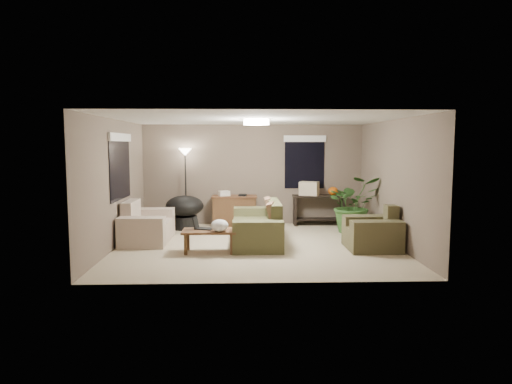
{
  "coord_description": "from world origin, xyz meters",
  "views": [
    {
      "loc": [
        -0.3,
        -8.96,
        2.01
      ],
      "look_at": [
        0.0,
        0.2,
        1.05
      ],
      "focal_mm": 32.0,
      "sensor_mm": 36.0,
      "label": 1
    }
  ],
  "objects_px": {
    "main_sofa": "(259,228)",
    "papasan_chair": "(185,209)",
    "cat_scratching_post": "(369,230)",
    "console_table": "(319,208)",
    "desk": "(234,211)",
    "floor_lamp": "(185,161)",
    "loveseat": "(146,227)",
    "houseplant": "(353,211)",
    "armchair": "(373,234)",
    "coffee_table": "(209,233)"
  },
  "relations": [
    {
      "from": "desk",
      "to": "cat_scratching_post",
      "type": "height_order",
      "value": "desk"
    },
    {
      "from": "cat_scratching_post",
      "to": "console_table",
      "type": "bearing_deg",
      "value": 111.58
    },
    {
      "from": "console_table",
      "to": "papasan_chair",
      "type": "height_order",
      "value": "papasan_chair"
    },
    {
      "from": "houseplant",
      "to": "cat_scratching_post",
      "type": "height_order",
      "value": "houseplant"
    },
    {
      "from": "console_table",
      "to": "houseplant",
      "type": "bearing_deg",
      "value": -58.49
    },
    {
      "from": "loveseat",
      "to": "papasan_chair",
      "type": "height_order",
      "value": "loveseat"
    },
    {
      "from": "armchair",
      "to": "console_table",
      "type": "relative_size",
      "value": 0.77
    },
    {
      "from": "papasan_chair",
      "to": "houseplant",
      "type": "height_order",
      "value": "houseplant"
    },
    {
      "from": "loveseat",
      "to": "console_table",
      "type": "xyz_separation_m",
      "value": [
        3.92,
        1.78,
        0.14
      ]
    },
    {
      "from": "coffee_table",
      "to": "cat_scratching_post",
      "type": "xyz_separation_m",
      "value": [
        3.28,
        0.92,
        -0.14
      ]
    },
    {
      "from": "loveseat",
      "to": "cat_scratching_post",
      "type": "distance_m",
      "value": 4.67
    },
    {
      "from": "loveseat",
      "to": "coffee_table",
      "type": "bearing_deg",
      "value": -36.73
    },
    {
      "from": "floor_lamp",
      "to": "cat_scratching_post",
      "type": "height_order",
      "value": "floor_lamp"
    },
    {
      "from": "houseplant",
      "to": "papasan_chair",
      "type": "bearing_deg",
      "value": 171.29
    },
    {
      "from": "papasan_chair",
      "to": "houseplant",
      "type": "distance_m",
      "value": 3.95
    },
    {
      "from": "main_sofa",
      "to": "cat_scratching_post",
      "type": "relative_size",
      "value": 4.4
    },
    {
      "from": "armchair",
      "to": "desk",
      "type": "distance_m",
      "value": 3.74
    },
    {
      "from": "loveseat",
      "to": "armchair",
      "type": "bearing_deg",
      "value": -10.95
    },
    {
      "from": "armchair",
      "to": "houseplant",
      "type": "height_order",
      "value": "houseplant"
    },
    {
      "from": "desk",
      "to": "floor_lamp",
      "type": "distance_m",
      "value": 1.71
    },
    {
      "from": "armchair",
      "to": "console_table",
      "type": "distance_m",
      "value": 2.72
    },
    {
      "from": "console_table",
      "to": "floor_lamp",
      "type": "relative_size",
      "value": 0.68
    },
    {
      "from": "loveseat",
      "to": "houseplant",
      "type": "distance_m",
      "value": 4.61
    },
    {
      "from": "cat_scratching_post",
      "to": "coffee_table",
      "type": "bearing_deg",
      "value": -164.29
    },
    {
      "from": "desk",
      "to": "floor_lamp",
      "type": "bearing_deg",
      "value": 177.83
    },
    {
      "from": "armchair",
      "to": "houseplant",
      "type": "relative_size",
      "value": 0.77
    },
    {
      "from": "coffee_table",
      "to": "cat_scratching_post",
      "type": "relative_size",
      "value": 2.0
    },
    {
      "from": "floor_lamp",
      "to": "console_table",
      "type": "bearing_deg",
      "value": 0.08
    },
    {
      "from": "armchair",
      "to": "houseplant",
      "type": "distance_m",
      "value": 1.66
    },
    {
      "from": "floor_lamp",
      "to": "houseplant",
      "type": "distance_m",
      "value": 4.19
    },
    {
      "from": "loveseat",
      "to": "console_table",
      "type": "bearing_deg",
      "value": 24.37
    },
    {
      "from": "loveseat",
      "to": "desk",
      "type": "distance_m",
      "value": 2.51
    },
    {
      "from": "loveseat",
      "to": "console_table",
      "type": "height_order",
      "value": "loveseat"
    },
    {
      "from": "loveseat",
      "to": "armchair",
      "type": "distance_m",
      "value": 4.59
    },
    {
      "from": "armchair",
      "to": "coffee_table",
      "type": "relative_size",
      "value": 1.0
    },
    {
      "from": "coffee_table",
      "to": "papasan_chair",
      "type": "bearing_deg",
      "value": 107.34
    },
    {
      "from": "armchair",
      "to": "papasan_chair",
      "type": "relative_size",
      "value": 0.88
    },
    {
      "from": "main_sofa",
      "to": "desk",
      "type": "distance_m",
      "value": 2.0
    },
    {
      "from": "papasan_chair",
      "to": "cat_scratching_post",
      "type": "distance_m",
      "value": 4.3
    },
    {
      "from": "loveseat",
      "to": "papasan_chair",
      "type": "distance_m",
      "value": 1.52
    },
    {
      "from": "coffee_table",
      "to": "desk",
      "type": "distance_m",
      "value": 2.79
    },
    {
      "from": "houseplant",
      "to": "loveseat",
      "type": "bearing_deg",
      "value": -170.32
    },
    {
      "from": "main_sofa",
      "to": "houseplant",
      "type": "bearing_deg",
      "value": 23.9
    },
    {
      "from": "armchair",
      "to": "floor_lamp",
      "type": "height_order",
      "value": "floor_lamp"
    },
    {
      "from": "main_sofa",
      "to": "cat_scratching_post",
      "type": "xyz_separation_m",
      "value": [
        2.33,
        0.09,
        -0.08
      ]
    },
    {
      "from": "main_sofa",
      "to": "papasan_chair",
      "type": "relative_size",
      "value": 1.95
    },
    {
      "from": "main_sofa",
      "to": "loveseat",
      "type": "xyz_separation_m",
      "value": [
        -2.34,
        0.2,
        0.0
      ]
    },
    {
      "from": "armchair",
      "to": "coffee_table",
      "type": "distance_m",
      "value": 3.13
    },
    {
      "from": "coffee_table",
      "to": "armchair",
      "type": "bearing_deg",
      "value": 2.95
    },
    {
      "from": "houseplant",
      "to": "cat_scratching_post",
      "type": "bearing_deg",
      "value": -81.52
    }
  ]
}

